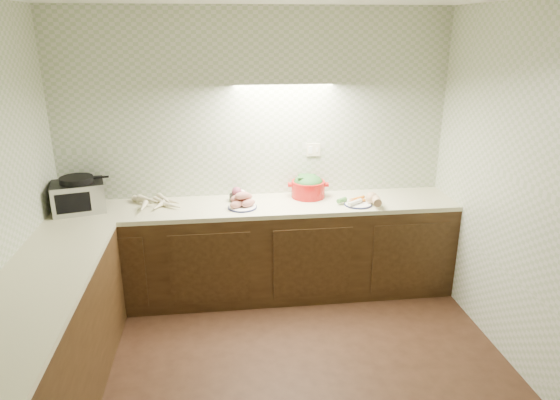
{
  "coord_description": "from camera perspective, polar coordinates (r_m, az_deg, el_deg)",
  "views": [
    {
      "loc": [
        -0.32,
        -2.74,
        2.42
      ],
      "look_at": [
        0.17,
        1.25,
        1.02
      ],
      "focal_mm": 32.0,
      "sensor_mm": 36.0,
      "label": 1
    }
  ],
  "objects": [
    {
      "name": "sweet_potato_plate",
      "position": [
        4.42,
        -4.38,
        -0.23
      ],
      "size": [
        0.26,
        0.26,
        0.15
      ],
      "rotation": [
        0.0,
        0.0,
        0.23
      ],
      "color": "#191B46",
      "rests_on": "counter"
    },
    {
      "name": "toaster_oven",
      "position": [
        4.65,
        -22.05,
        0.53
      ],
      "size": [
        0.49,
        0.42,
        0.3
      ],
      "rotation": [
        0.0,
        0.0,
        0.24
      ],
      "color": "black",
      "rests_on": "counter"
    },
    {
      "name": "parsnip_pile",
      "position": [
        4.55,
        -14.81,
        -0.5
      ],
      "size": [
        0.32,
        0.42,
        0.08
      ],
      "color": "beige",
      "rests_on": "counter"
    },
    {
      "name": "onion_bowl",
      "position": [
        4.6,
        -4.79,
        0.51
      ],
      "size": [
        0.17,
        0.17,
        0.13
      ],
      "color": "black",
      "rests_on": "counter"
    },
    {
      "name": "dutch_oven",
      "position": [
        4.68,
        3.24,
        1.58
      ],
      "size": [
        0.39,
        0.35,
        0.22
      ],
      "rotation": [
        0.0,
        0.0,
        -0.11
      ],
      "color": "#B1110F",
      "rests_on": "counter"
    },
    {
      "name": "veg_plate",
      "position": [
        4.55,
        9.54,
        -0.03
      ],
      "size": [
        0.4,
        0.27,
        0.12
      ],
      "rotation": [
        0.0,
        0.0,
        -0.29
      ],
      "color": "#191B46",
      "rests_on": "counter"
    },
    {
      "name": "counter",
      "position": [
        3.96,
        -11.45,
        -11.03
      ],
      "size": [
        3.6,
        3.6,
        0.9
      ],
      "color": "black",
      "rests_on": "ground"
    },
    {
      "name": "room",
      "position": [
        2.87,
        -0.24,
        3.17
      ],
      "size": [
        3.6,
        3.6,
        2.6
      ],
      "color": "black",
      "rests_on": "ground"
    }
  ]
}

